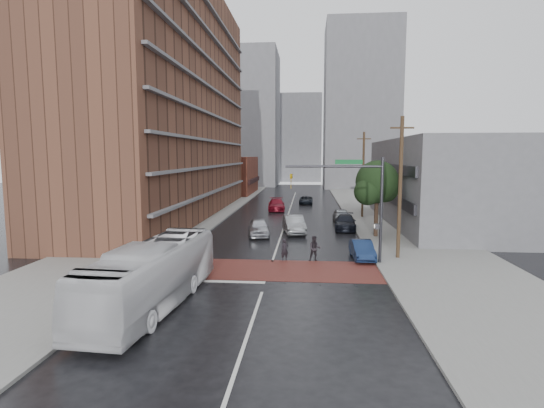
# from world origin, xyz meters

# --- Properties ---
(ground) EXTENTS (160.00, 160.00, 0.00)m
(ground) POSITION_xyz_m (0.00, 0.00, 0.00)
(ground) COLOR black
(ground) RESTS_ON ground
(crosswalk) EXTENTS (14.00, 5.00, 0.02)m
(crosswalk) POSITION_xyz_m (0.00, 0.50, 0.01)
(crosswalk) COLOR maroon
(crosswalk) RESTS_ON ground
(sidewalk_west) EXTENTS (9.00, 90.00, 0.15)m
(sidewalk_west) POSITION_xyz_m (-11.50, 25.00, 0.07)
(sidewalk_west) COLOR gray
(sidewalk_west) RESTS_ON ground
(sidewalk_east) EXTENTS (9.00, 90.00, 0.15)m
(sidewalk_east) POSITION_xyz_m (11.50, 25.00, 0.07)
(sidewalk_east) COLOR gray
(sidewalk_east) RESTS_ON ground
(apartment_block) EXTENTS (10.00, 44.00, 28.00)m
(apartment_block) POSITION_xyz_m (-14.00, 24.00, 14.00)
(apartment_block) COLOR brown
(apartment_block) RESTS_ON ground
(storefront_west) EXTENTS (8.00, 16.00, 7.00)m
(storefront_west) POSITION_xyz_m (-12.00, 54.00, 3.50)
(storefront_west) COLOR brown
(storefront_west) RESTS_ON ground
(building_east) EXTENTS (11.00, 26.00, 9.00)m
(building_east) POSITION_xyz_m (16.50, 20.00, 4.50)
(building_east) COLOR slate
(building_east) RESTS_ON ground
(distant_tower_west) EXTENTS (18.00, 16.00, 32.00)m
(distant_tower_west) POSITION_xyz_m (-14.00, 78.00, 16.00)
(distant_tower_west) COLOR slate
(distant_tower_west) RESTS_ON ground
(distant_tower_east) EXTENTS (16.00, 14.00, 36.00)m
(distant_tower_east) POSITION_xyz_m (14.00, 72.00, 18.00)
(distant_tower_east) COLOR slate
(distant_tower_east) RESTS_ON ground
(distant_tower_center) EXTENTS (12.00, 10.00, 24.00)m
(distant_tower_center) POSITION_xyz_m (0.00, 95.00, 12.00)
(distant_tower_center) COLOR slate
(distant_tower_center) RESTS_ON ground
(street_tree) EXTENTS (4.20, 4.10, 6.90)m
(street_tree) POSITION_xyz_m (8.52, 12.03, 4.73)
(street_tree) COLOR #332319
(street_tree) RESTS_ON ground
(signal_mast) EXTENTS (6.50, 0.30, 7.20)m
(signal_mast) POSITION_xyz_m (5.85, 2.50, 4.73)
(signal_mast) COLOR #2D2D33
(signal_mast) RESTS_ON ground
(utility_pole_near) EXTENTS (1.60, 0.26, 10.00)m
(utility_pole_near) POSITION_xyz_m (8.80, 4.00, 5.14)
(utility_pole_near) COLOR #473321
(utility_pole_near) RESTS_ON ground
(utility_pole_far) EXTENTS (1.60, 0.26, 10.00)m
(utility_pole_far) POSITION_xyz_m (8.80, 24.00, 5.14)
(utility_pole_far) COLOR #473321
(utility_pole_far) RESTS_ON ground
(transit_bus) EXTENTS (3.44, 11.48, 3.15)m
(transit_bus) POSITION_xyz_m (-5.03, -6.55, 1.58)
(transit_bus) COLOR silver
(transit_bus) RESTS_ON ground
(pedestrian_a) EXTENTS (0.66, 0.56, 1.54)m
(pedestrian_a) POSITION_xyz_m (0.84, 3.00, 0.77)
(pedestrian_a) COLOR black
(pedestrian_a) RESTS_ON ground
(pedestrian_b) EXTENTS (0.92, 0.74, 1.77)m
(pedestrian_b) POSITION_xyz_m (2.93, 3.00, 0.89)
(pedestrian_b) COLOR black
(pedestrian_b) RESTS_ON ground
(car_travel_a) EXTENTS (2.57, 4.84, 1.57)m
(car_travel_a) POSITION_xyz_m (-2.05, 12.02, 0.78)
(car_travel_a) COLOR #B8BAC1
(car_travel_a) RESTS_ON ground
(car_travel_b) EXTENTS (2.56, 5.28, 1.67)m
(car_travel_b) POSITION_xyz_m (1.14, 13.55, 0.83)
(car_travel_b) COLOR #979B9E
(car_travel_b) RESTS_ON ground
(car_travel_c) EXTENTS (2.58, 5.48, 1.55)m
(car_travel_c) POSITION_xyz_m (-1.74, 29.89, 0.77)
(car_travel_c) COLOR maroon
(car_travel_c) RESTS_ON ground
(suv_travel) EXTENTS (2.07, 4.31, 1.19)m
(suv_travel) POSITION_xyz_m (2.14, 37.81, 0.59)
(suv_travel) COLOR black
(suv_travel) RESTS_ON ground
(car_parked_near) EXTENTS (1.58, 4.04, 1.31)m
(car_parked_near) POSITION_xyz_m (6.30, 4.00, 0.66)
(car_parked_near) COLOR navy
(car_parked_near) RESTS_ON ground
(car_parked_mid) EXTENTS (2.34, 5.07, 1.44)m
(car_parked_mid) POSITION_xyz_m (6.15, 16.00, 0.72)
(car_parked_mid) COLOR black
(car_parked_mid) RESTS_ON ground
(car_parked_far) EXTENTS (1.86, 4.39, 1.48)m
(car_parked_far) POSITION_xyz_m (6.12, 20.46, 0.74)
(car_parked_far) COLOR #9DA1A4
(car_parked_far) RESTS_ON ground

